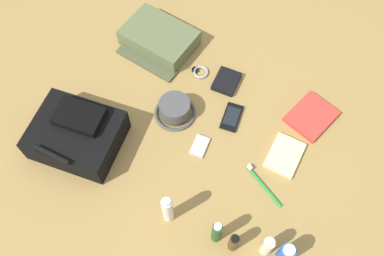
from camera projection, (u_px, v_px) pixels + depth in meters
ground_plane at (192, 134)px, 1.59m from camera, size 2.64×2.02×0.02m
backpack at (77, 134)px, 1.52m from camera, size 0.33×0.29×0.14m
toiletry_pouch at (159, 39)px, 1.75m from camera, size 0.31×0.28×0.07m
bucket_hat at (175, 109)px, 1.59m from camera, size 0.16×0.16×0.07m
deodorant_spray at (286, 254)px, 1.32m from camera, size 0.05×0.05×0.12m
lotion_bottle at (267, 246)px, 1.33m from camera, size 0.04×0.04×0.12m
cologne_bottle at (234, 242)px, 1.34m from camera, size 0.03×0.03×0.11m
shampoo_bottle at (217, 232)px, 1.34m from camera, size 0.03×0.03×0.14m
toothpaste_tube at (168, 209)px, 1.36m from camera, size 0.04×0.04×0.17m
paperback_novel at (311, 116)px, 1.61m from camera, size 0.19×0.21×0.02m
cell_phone at (232, 117)px, 1.61m from camera, size 0.08×0.12×0.01m
media_player at (200, 146)px, 1.55m from camera, size 0.06×0.09×0.01m
wristwatch at (200, 72)px, 1.71m from camera, size 0.07×0.06×0.01m
toothbrush at (262, 183)px, 1.48m from camera, size 0.17×0.10×0.02m
wallet at (226, 81)px, 1.68m from camera, size 0.10×0.11×0.02m
notepad at (285, 155)px, 1.53m from camera, size 0.11×0.15×0.02m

